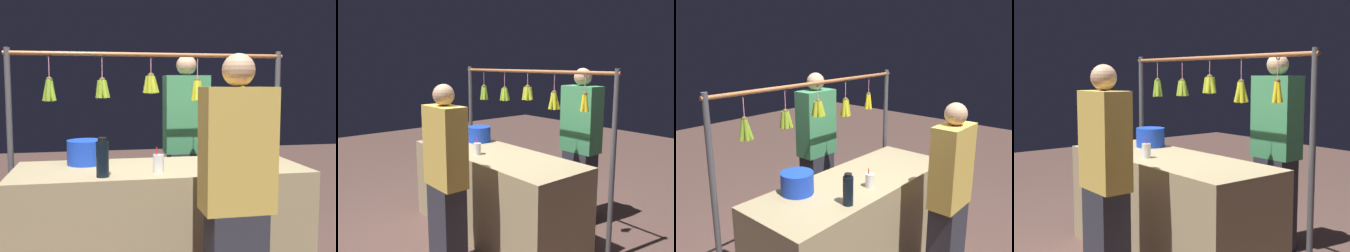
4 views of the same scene
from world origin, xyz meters
TOP-DOWN VIEW (x-y plane):
  - market_counter at (0.00, 0.00)m, footprint 1.95×0.71m
  - display_rack at (0.02, -0.45)m, footprint 2.16×0.12m
  - water_bottle at (0.39, 0.24)m, footprint 0.08×0.08m
  - blue_bucket at (0.50, -0.18)m, footprint 0.25×0.25m
  - drink_cup at (0.04, 0.17)m, footprint 0.07×0.07m
  - vendor_person at (-0.38, -0.86)m, footprint 0.39×0.21m
  - customer_person at (-0.28, 0.70)m, footprint 0.37×0.20m

SIDE VIEW (x-z plane):
  - market_counter at x=0.00m, z-range 0.00..0.84m
  - customer_person at x=-0.28m, z-range -0.01..1.54m
  - vendor_person at x=-0.38m, z-range -0.01..1.65m
  - drink_cup at x=0.04m, z-range 0.82..0.98m
  - blue_bucket at x=0.50m, z-range 0.84..1.01m
  - water_bottle at x=0.39m, z-range 0.84..1.08m
  - display_rack at x=0.02m, z-range 0.34..2.00m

